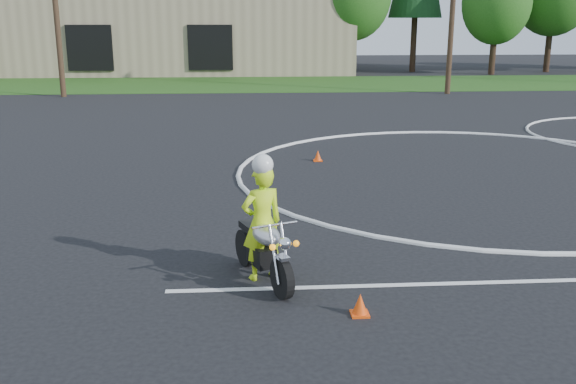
{
  "coord_description": "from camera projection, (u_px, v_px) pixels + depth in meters",
  "views": [
    {
      "loc": [
        -5.83,
        -12.62,
        3.77
      ],
      "look_at": [
        -5.14,
        -2.67,
        1.1
      ],
      "focal_mm": 40.0,
      "sensor_mm": 36.0,
      "label": 1
    }
  ],
  "objects": [
    {
      "name": "grass_strip",
      "position": [
        338.0,
        83.0,
        39.54
      ],
      "size": [
        120.0,
        10.0,
        0.02
      ],
      "primitive_type": "cube",
      "color": "#1E4714",
      "rests_on": "ground"
    },
    {
      "name": "primary_motorcycle",
      "position": [
        264.0,
        250.0,
        9.45
      ],
      "size": [
        0.91,
        1.88,
        1.04
      ],
      "rotation": [
        0.0,
        0.0,
        0.37
      ],
      "color": "black",
      "rests_on": "ground"
    },
    {
      "name": "course_markings",
      "position": [
        532.0,
        160.0,
        17.87
      ],
      "size": [
        19.05,
        19.05,
        0.12
      ],
      "color": "silver",
      "rests_on": "ground"
    },
    {
      "name": "ground",
      "position": [
        522.0,
        205.0,
        13.53
      ],
      "size": [
        120.0,
        120.0,
        0.0
      ],
      "primitive_type": "plane",
      "color": "black",
      "rests_on": "ground"
    },
    {
      "name": "rider_primary_grp",
      "position": [
        262.0,
        220.0,
        9.47
      ],
      "size": [
        0.74,
        0.62,
        1.92
      ],
      "rotation": [
        0.0,
        0.0,
        0.37
      ],
      "color": "#CAF91A",
      "rests_on": "ground"
    },
    {
      "name": "warehouse",
      "position": [
        85.0,
        15.0,
        49.78
      ],
      "size": [
        41.0,
        17.0,
        8.3
      ],
      "color": "tan",
      "rests_on": "ground"
    }
  ]
}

